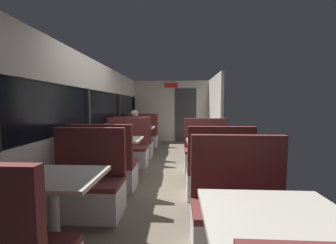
# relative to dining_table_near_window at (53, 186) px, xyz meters

# --- Properties ---
(ground_plane) EXTENTS (3.30, 9.20, 0.02)m
(ground_plane) POSITION_rel_dining_table_near_window_xyz_m (0.89, 2.09, -0.65)
(ground_plane) COLOR #665B4C
(carriage_window_panel_left) EXTENTS (0.09, 8.48, 2.30)m
(carriage_window_panel_left) POSITION_rel_dining_table_near_window_xyz_m (-0.56, 2.09, 0.47)
(carriage_window_panel_left) COLOR beige
(carriage_window_panel_left) RESTS_ON ground_plane
(carriage_end_bulkhead) EXTENTS (2.90, 0.11, 2.30)m
(carriage_end_bulkhead) POSITION_rel_dining_table_near_window_xyz_m (0.95, 6.28, 0.50)
(carriage_end_bulkhead) COLOR beige
(carriage_end_bulkhead) RESTS_ON ground_plane
(carriage_aisle_panel_right) EXTENTS (0.08, 2.40, 2.30)m
(carriage_aisle_panel_right) POSITION_rel_dining_table_near_window_xyz_m (2.34, 5.09, 0.51)
(carriage_aisle_panel_right) COLOR beige
(carriage_aisle_panel_right) RESTS_ON ground_plane
(dining_table_near_window) EXTENTS (0.90, 0.70, 0.74)m
(dining_table_near_window) POSITION_rel_dining_table_near_window_xyz_m (0.00, 0.00, 0.00)
(dining_table_near_window) COLOR #9E9EA3
(dining_table_near_window) RESTS_ON ground_plane
(bench_near_window_facing_entry) EXTENTS (0.95, 0.50, 1.10)m
(bench_near_window_facing_entry) POSITION_rel_dining_table_near_window_xyz_m (0.00, 0.70, -0.31)
(bench_near_window_facing_entry) COLOR silver
(bench_near_window_facing_entry) RESTS_ON ground_plane
(dining_table_mid_window) EXTENTS (0.90, 0.70, 0.74)m
(dining_table_mid_window) POSITION_rel_dining_table_near_window_xyz_m (0.00, 2.18, 0.00)
(dining_table_mid_window) COLOR #9E9EA3
(dining_table_mid_window) RESTS_ON ground_plane
(bench_mid_window_facing_end) EXTENTS (0.95, 0.50, 1.10)m
(bench_mid_window_facing_end) POSITION_rel_dining_table_near_window_xyz_m (0.00, 1.48, -0.31)
(bench_mid_window_facing_end) COLOR silver
(bench_mid_window_facing_end) RESTS_ON ground_plane
(bench_mid_window_facing_entry) EXTENTS (0.95, 0.50, 1.10)m
(bench_mid_window_facing_entry) POSITION_rel_dining_table_near_window_xyz_m (0.00, 2.88, -0.31)
(bench_mid_window_facing_entry) COLOR silver
(bench_mid_window_facing_entry) RESTS_ON ground_plane
(dining_table_far_window) EXTENTS (0.90, 0.70, 0.74)m
(dining_table_far_window) POSITION_rel_dining_table_near_window_xyz_m (0.00, 4.36, 0.00)
(dining_table_far_window) COLOR #9E9EA3
(dining_table_far_window) RESTS_ON ground_plane
(bench_far_window_facing_end) EXTENTS (0.95, 0.50, 1.10)m
(bench_far_window_facing_end) POSITION_rel_dining_table_near_window_xyz_m (0.00, 3.66, -0.31)
(bench_far_window_facing_end) COLOR silver
(bench_far_window_facing_end) RESTS_ON ground_plane
(bench_far_window_facing_entry) EXTENTS (0.95, 0.50, 1.10)m
(bench_far_window_facing_entry) POSITION_rel_dining_table_near_window_xyz_m (0.00, 5.06, -0.31)
(bench_far_window_facing_entry) COLOR silver
(bench_far_window_facing_entry) RESTS_ON ground_plane
(dining_table_front_aisle) EXTENTS (0.90, 0.70, 0.74)m
(dining_table_front_aisle) POSITION_rel_dining_table_near_window_xyz_m (1.79, -0.60, 0.00)
(dining_table_front_aisle) COLOR #9E9EA3
(dining_table_front_aisle) RESTS_ON ground_plane
(bench_front_aisle_facing_entry) EXTENTS (0.95, 0.50, 1.10)m
(bench_front_aisle_facing_entry) POSITION_rel_dining_table_near_window_xyz_m (1.79, 0.10, -0.31)
(bench_front_aisle_facing_entry) COLOR silver
(bench_front_aisle_facing_entry) RESTS_ON ground_plane
(dining_table_rear_aisle) EXTENTS (0.90, 0.70, 0.74)m
(dining_table_rear_aisle) POSITION_rel_dining_table_near_window_xyz_m (1.79, 1.98, 0.00)
(dining_table_rear_aisle) COLOR #9E9EA3
(dining_table_rear_aisle) RESTS_ON ground_plane
(bench_rear_aisle_facing_end) EXTENTS (0.95, 0.50, 1.10)m
(bench_rear_aisle_facing_end) POSITION_rel_dining_table_near_window_xyz_m (1.79, 1.28, -0.31)
(bench_rear_aisle_facing_end) COLOR silver
(bench_rear_aisle_facing_end) RESTS_ON ground_plane
(bench_rear_aisle_facing_entry) EXTENTS (0.95, 0.50, 1.10)m
(bench_rear_aisle_facing_entry) POSITION_rel_dining_table_near_window_xyz_m (1.79, 2.68, -0.31)
(bench_rear_aisle_facing_entry) COLOR silver
(bench_rear_aisle_facing_entry) RESTS_ON ground_plane
(seated_passenger) EXTENTS (0.47, 0.55, 1.26)m
(seated_passenger) POSITION_rel_dining_table_near_window_xyz_m (0.00, 3.74, -0.10)
(seated_passenger) COLOR #26262D
(seated_passenger) RESTS_ON ground_plane
(coffee_cup_primary) EXTENTS (0.07, 0.07, 0.09)m
(coffee_cup_primary) POSITION_rel_dining_table_near_window_xyz_m (-0.00, 4.21, 0.15)
(coffee_cup_primary) COLOR #26598C
(coffee_cup_primary) RESTS_ON dining_table_far_window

